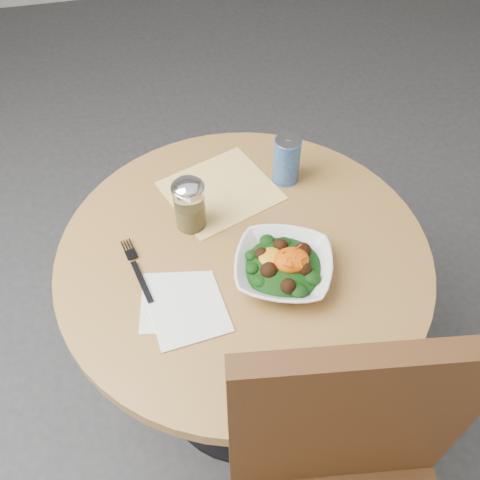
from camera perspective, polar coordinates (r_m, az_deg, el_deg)
The scene contains 8 objects.
ground at distance 1.92m, azimuth 0.29°, elevation -15.37°, with size 6.00×6.00×0.00m, color #303033.
table at distance 1.44m, azimuth 0.38°, elevation -6.18°, with size 0.90×0.90×0.75m.
cloth_napkin at distance 1.42m, azimuth -2.09°, elevation 5.28°, with size 0.27×0.24×0.00m, color #FBB20D.
paper_napkins at distance 1.19m, azimuth -6.12°, elevation -7.03°, with size 0.20×0.21×0.00m.
salad_bowl at distance 1.22m, azimuth 4.64°, elevation -2.86°, with size 0.29×0.29×0.08m.
fork at distance 1.27m, azimuth -10.99°, elevation -2.93°, with size 0.06×0.20×0.00m.
spice_shaker at distance 1.29m, azimuth -5.42°, elevation 3.80°, with size 0.08×0.08×0.14m.
beverage_can at distance 1.41m, azimuth 4.99°, elevation 8.51°, with size 0.07×0.07×0.14m.
Camera 1 is at (-0.19, -0.78, 1.75)m, focal length 40.00 mm.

